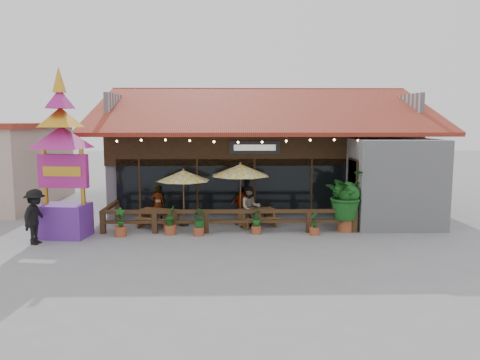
{
  "coord_description": "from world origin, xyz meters",
  "views": [
    {
      "loc": [
        -1.58,
        -18.34,
        4.34
      ],
      "look_at": [
        -1.14,
        1.5,
        1.83
      ],
      "focal_mm": 35.0,
      "sensor_mm": 36.0,
      "label": 1
    }
  ],
  "objects_px": {
    "umbrella_left": "(183,176)",
    "thai_sign_tower": "(62,142)",
    "picnic_table_left": "(158,215)",
    "tropical_plant": "(346,196)",
    "umbrella_right": "(240,170)",
    "pedestrian": "(35,217)",
    "picnic_table_right": "(257,215)"
  },
  "relations": [
    {
      "from": "umbrella_left",
      "to": "tropical_plant",
      "type": "height_order",
      "value": "tropical_plant"
    },
    {
      "from": "tropical_plant",
      "to": "umbrella_left",
      "type": "bearing_deg",
      "value": 170.08
    },
    {
      "from": "umbrella_left",
      "to": "tropical_plant",
      "type": "bearing_deg",
      "value": -9.92
    },
    {
      "from": "umbrella_left",
      "to": "thai_sign_tower",
      "type": "distance_m",
      "value": 4.87
    },
    {
      "from": "picnic_table_left",
      "to": "thai_sign_tower",
      "type": "xyz_separation_m",
      "value": [
        -3.22,
        -1.62,
        3.09
      ]
    },
    {
      "from": "thai_sign_tower",
      "to": "umbrella_right",
      "type": "bearing_deg",
      "value": 16.24
    },
    {
      "from": "pedestrian",
      "to": "picnic_table_left",
      "type": "bearing_deg",
      "value": -47.05
    },
    {
      "from": "thai_sign_tower",
      "to": "umbrella_left",
      "type": "bearing_deg",
      "value": 23.45
    },
    {
      "from": "thai_sign_tower",
      "to": "tropical_plant",
      "type": "distance_m",
      "value": 11.0
    },
    {
      "from": "tropical_plant",
      "to": "thai_sign_tower",
      "type": "bearing_deg",
      "value": -176.24
    },
    {
      "from": "picnic_table_right",
      "to": "pedestrian",
      "type": "xyz_separation_m",
      "value": [
        -7.97,
        -2.64,
        0.5
      ]
    },
    {
      "from": "picnic_table_right",
      "to": "tropical_plant",
      "type": "bearing_deg",
      "value": -14.97
    },
    {
      "from": "umbrella_left",
      "to": "umbrella_right",
      "type": "height_order",
      "value": "umbrella_right"
    },
    {
      "from": "picnic_table_left",
      "to": "tropical_plant",
      "type": "xyz_separation_m",
      "value": [
        7.54,
        -0.91,
        0.93
      ]
    },
    {
      "from": "picnic_table_right",
      "to": "pedestrian",
      "type": "height_order",
      "value": "pedestrian"
    },
    {
      "from": "umbrella_left",
      "to": "thai_sign_tower",
      "type": "relative_size",
      "value": 0.41
    },
    {
      "from": "picnic_table_right",
      "to": "umbrella_left",
      "type": "bearing_deg",
      "value": 176.09
    },
    {
      "from": "umbrella_right",
      "to": "umbrella_left",
      "type": "bearing_deg",
      "value": -178.01
    },
    {
      "from": "picnic_table_left",
      "to": "tropical_plant",
      "type": "relative_size",
      "value": 0.76
    },
    {
      "from": "umbrella_right",
      "to": "tropical_plant",
      "type": "relative_size",
      "value": 1.31
    },
    {
      "from": "picnic_table_left",
      "to": "thai_sign_tower",
      "type": "height_order",
      "value": "thai_sign_tower"
    },
    {
      "from": "umbrella_left",
      "to": "thai_sign_tower",
      "type": "bearing_deg",
      "value": -156.55
    },
    {
      "from": "umbrella_left",
      "to": "tropical_plant",
      "type": "xyz_separation_m",
      "value": [
        6.51,
        -1.14,
        -0.67
      ]
    },
    {
      "from": "umbrella_left",
      "to": "tropical_plant",
      "type": "relative_size",
      "value": 1.12
    },
    {
      "from": "umbrella_right",
      "to": "pedestrian",
      "type": "height_order",
      "value": "umbrella_right"
    },
    {
      "from": "umbrella_right",
      "to": "tropical_plant",
      "type": "height_order",
      "value": "umbrella_right"
    },
    {
      "from": "picnic_table_left",
      "to": "pedestrian",
      "type": "relative_size",
      "value": 0.96
    },
    {
      "from": "umbrella_right",
      "to": "picnic_table_left",
      "type": "distance_m",
      "value": 3.86
    },
    {
      "from": "thai_sign_tower",
      "to": "tropical_plant",
      "type": "bearing_deg",
      "value": 3.76
    },
    {
      "from": "umbrella_right",
      "to": "pedestrian",
      "type": "relative_size",
      "value": 1.65
    },
    {
      "from": "picnic_table_right",
      "to": "thai_sign_tower",
      "type": "xyz_separation_m",
      "value": [
        -7.28,
        -1.64,
        3.09
      ]
    },
    {
      "from": "umbrella_right",
      "to": "picnic_table_right",
      "type": "relative_size",
      "value": 1.77
    }
  ]
}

